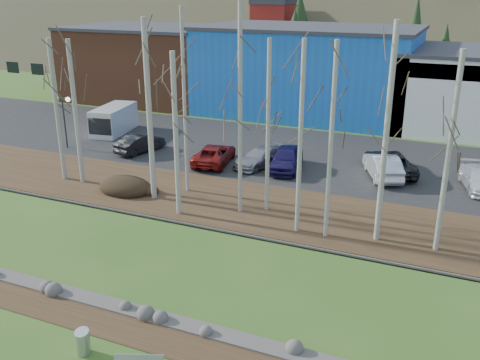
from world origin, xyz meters
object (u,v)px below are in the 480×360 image
at_px(car_0, 140,143).
at_px(car_4, 383,166).
at_px(litter_bin, 83,343).
at_px(car_3, 286,158).
at_px(car_2, 261,157).
at_px(street_lamp, 63,108).
at_px(car_6, 479,179).
at_px(car_1, 214,154).
at_px(van_grey, 113,120).
at_px(car_5, 389,162).

xyz_separation_m(car_0, car_4, (17.58, 1.59, 0.11)).
bearing_deg(car_0, car_4, -161.79).
xyz_separation_m(litter_bin, car_3, (0.17, 20.93, 0.50)).
height_order(litter_bin, car_2, car_2).
height_order(street_lamp, car_6, street_lamp).
xyz_separation_m(car_1, car_6, (17.09, 2.01, -0.02)).
height_order(street_lamp, van_grey, street_lamp).
distance_m(car_1, car_3, 5.11).
distance_m(car_1, car_2, 3.29).
bearing_deg(car_5, car_1, -11.75).
bearing_deg(car_5, car_3, -7.68).
relative_size(litter_bin, car_6, 0.19).
height_order(litter_bin, street_lamp, street_lamp).
distance_m(street_lamp, van_grey, 5.46).
xyz_separation_m(car_1, van_grey, (-11.44, 3.95, 0.44)).
relative_size(street_lamp, car_3, 0.87).
relative_size(car_2, car_3, 0.96).
bearing_deg(street_lamp, car_3, 8.68).
xyz_separation_m(car_5, van_grey, (-23.00, 1.09, 0.36)).
bearing_deg(car_6, car_1, 171.89).
relative_size(litter_bin, car_3, 0.18).
distance_m(car_5, van_grey, 23.03).
bearing_deg(car_3, street_lamp, 177.61).
bearing_deg(car_1, car_2, -176.66).
relative_size(car_1, car_5, 0.90).
height_order(litter_bin, car_6, car_6).
relative_size(litter_bin, car_1, 0.17).
distance_m(car_2, car_6, 13.94).
height_order(car_4, van_grey, van_grey).
bearing_deg(car_2, street_lamp, -153.03).
height_order(car_3, van_grey, van_grey).
height_order(car_4, car_6, car_4).
distance_m(car_0, car_6, 23.45).
bearing_deg(street_lamp, car_2, 9.35).
relative_size(car_0, car_1, 0.85).
xyz_separation_m(car_2, van_grey, (-14.64, 3.22, 0.47)).
relative_size(car_3, car_4, 0.97).
xyz_separation_m(litter_bin, van_grey, (-16.32, 24.13, 0.83)).
bearing_deg(van_grey, litter_bin, -65.73).
height_order(car_5, van_grey, van_grey).
height_order(car_3, car_5, car_3).
distance_m(car_4, car_5, 1.10).
distance_m(car_3, car_4, 6.33).
xyz_separation_m(street_lamp, car_5, (23.66, 3.93, -2.39)).
distance_m(street_lamp, car_1, 12.39).
distance_m(car_1, car_4, 11.44).
xyz_separation_m(street_lamp, car_1, (12.09, 1.08, -2.46)).
height_order(car_1, car_6, car_1).
height_order(litter_bin, car_0, car_0).
bearing_deg(car_2, car_0, -156.55).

